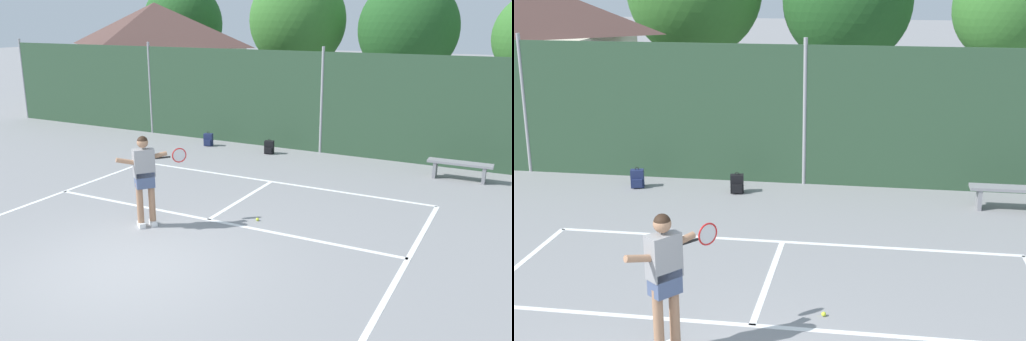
{
  "view_description": "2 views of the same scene",
  "coord_description": "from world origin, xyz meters",
  "views": [
    {
      "loc": [
        5.66,
        -6.35,
        4.06
      ],
      "look_at": [
        0.43,
        3.8,
        0.79
      ],
      "focal_mm": 37.63,
      "sensor_mm": 36.0,
      "label": 1
    },
    {
      "loc": [
        1.54,
        -5.87,
        4.66
      ],
      "look_at": [
        -0.25,
        5.67,
        1.25
      ],
      "focal_mm": 49.14,
      "sensor_mm": 36.0,
      "label": 2
    }
  ],
  "objects": [
    {
      "name": "clubhouse_building",
      "position": [
        -8.99,
        12.67,
        2.41
      ],
      "size": [
        6.83,
        5.04,
        4.65
      ],
      "color": "beige",
      "rests_on": "ground"
    },
    {
      "name": "backpack_navy",
      "position": [
        -3.57,
        8.15,
        0.19
      ],
      "size": [
        0.31,
        0.29,
        0.46
      ],
      "color": "navy",
      "rests_on": "ground"
    },
    {
      "name": "court_markings",
      "position": [
        0.0,
        0.65,
        0.0
      ],
      "size": [
        8.3,
        11.1,
        0.01
      ],
      "color": "white",
      "rests_on": "ground"
    },
    {
      "name": "treeline_backdrop",
      "position": [
        -0.89,
        18.41,
        3.72
      ],
      "size": [
        27.35,
        4.26,
        6.27
      ],
      "color": "brown",
      "rests_on": "ground"
    },
    {
      "name": "tennis_ball",
      "position": [
        0.94,
        2.89,
        0.03
      ],
      "size": [
        0.07,
        0.07,
        0.07
      ],
      "primitive_type": "sphere",
      "color": "#CCE033",
      "rests_on": "ground"
    },
    {
      "name": "chainlink_fence",
      "position": [
        -0.0,
        9.0,
        1.54
      ],
      "size": [
        26.09,
        0.09,
        3.22
      ],
      "color": "#2D4C33",
      "rests_on": "ground"
    },
    {
      "name": "ground_plane",
      "position": [
        0.0,
        0.0,
        0.0
      ],
      "size": [
        120.0,
        120.0,
        0.0
      ],
      "primitive_type": "plane",
      "color": "gray"
    },
    {
      "name": "tennis_player",
      "position": [
        -0.91,
        1.63,
        1.11
      ],
      "size": [
        0.86,
        1.22,
        1.85
      ],
      "color": "silver",
      "rests_on": "ground"
    },
    {
      "name": "backpack_black",
      "position": [
        -1.34,
        8.11,
        0.19
      ],
      "size": [
        0.31,
        0.28,
        0.46
      ],
      "color": "black",
      "rests_on": "ground"
    },
    {
      "name": "courtside_bench",
      "position": [
        4.24,
        7.86,
        0.36
      ],
      "size": [
        1.6,
        0.36,
        0.48
      ],
      "color": "gray",
      "rests_on": "ground"
    }
  ]
}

